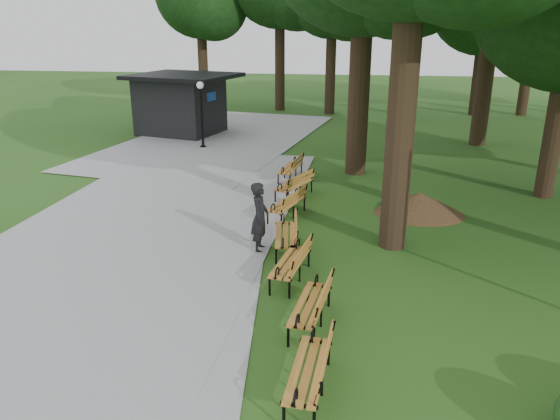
# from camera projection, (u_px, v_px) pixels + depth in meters

# --- Properties ---
(ground) EXTENTS (100.00, 100.00, 0.00)m
(ground) POSITION_uv_depth(u_px,v_px,m) (270.00, 262.00, 13.15)
(ground) COLOR #214D16
(ground) RESTS_ON ground
(path) EXTENTS (12.00, 38.00, 0.06)m
(path) POSITION_uv_depth(u_px,v_px,m) (157.00, 212.00, 16.47)
(path) COLOR #979799
(path) RESTS_ON ground
(person) EXTENTS (0.44, 0.67, 1.82)m
(person) POSITION_uv_depth(u_px,v_px,m) (260.00, 217.00, 13.50)
(person) COLOR black
(person) RESTS_ON ground
(kiosk) EXTENTS (5.84, 5.38, 3.07)m
(kiosk) POSITION_uv_depth(u_px,v_px,m) (180.00, 104.00, 27.76)
(kiosk) COLOR black
(kiosk) RESTS_ON ground
(lamp_post) EXTENTS (0.32, 0.32, 3.03)m
(lamp_post) POSITION_uv_depth(u_px,v_px,m) (201.00, 100.00, 24.30)
(lamp_post) COLOR black
(lamp_post) RESTS_ON ground
(dirt_mound) EXTENTS (2.29, 2.29, 0.69)m
(dirt_mound) POSITION_uv_depth(u_px,v_px,m) (419.00, 203.00, 16.33)
(dirt_mound) COLOR #47301C
(dirt_mound) RESTS_ON ground
(bench_0) EXTENTS (0.77, 1.94, 0.88)m
(bench_0) POSITION_uv_depth(u_px,v_px,m) (308.00, 370.00, 8.34)
(bench_0) COLOR #BC772B
(bench_0) RESTS_ON ground
(bench_1) EXTENTS (0.88, 1.97, 0.88)m
(bench_1) POSITION_uv_depth(u_px,v_px,m) (310.00, 305.00, 10.26)
(bench_1) COLOR #BC772B
(bench_1) RESTS_ON ground
(bench_2) EXTENTS (0.94, 1.98, 0.88)m
(bench_2) POSITION_uv_depth(u_px,v_px,m) (290.00, 263.00, 12.06)
(bench_2) COLOR #BC772B
(bench_2) RESTS_ON ground
(bench_3) EXTENTS (0.86, 1.96, 0.88)m
(bench_3) POSITION_uv_depth(u_px,v_px,m) (286.00, 235.00, 13.64)
(bench_3) COLOR #BC772B
(bench_3) RESTS_ON ground
(bench_4) EXTENTS (1.20, 2.00, 0.88)m
(bench_4) POSITION_uv_depth(u_px,v_px,m) (287.00, 204.00, 15.97)
(bench_4) COLOR #BC772B
(bench_4) RESTS_ON ground
(bench_5) EXTENTS (1.36, 2.00, 0.88)m
(bench_5) POSITION_uv_depth(u_px,v_px,m) (294.00, 185.00, 17.83)
(bench_5) COLOR #BC772B
(bench_5) RESTS_ON ground
(bench_6) EXTENTS (0.92, 1.97, 0.88)m
(bench_6) POSITION_uv_depth(u_px,v_px,m) (290.00, 168.00, 19.87)
(bench_6) COLOR #BC772B
(bench_6) RESTS_ON ground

